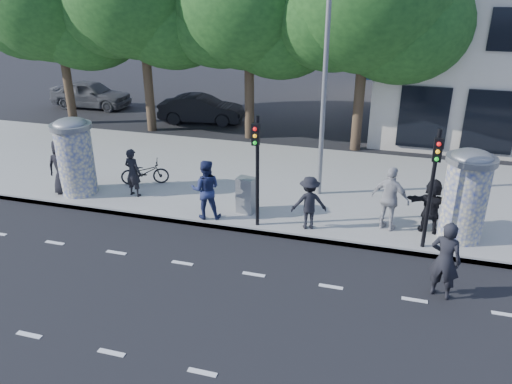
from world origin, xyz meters
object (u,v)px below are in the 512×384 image
(cabinet_right, at_px, (451,214))
(man_road, at_px, (445,260))
(traffic_pole_far, at_px, (433,178))
(ped_a, at_px, (62,167))
(ped_d, at_px, (309,203))
(traffic_pole_near, at_px, (257,161))
(ped_c, at_px, (206,189))
(bicycle, at_px, (145,172))
(ad_column_right, at_px, (466,193))
(ped_b, at_px, (133,172))
(car_left, at_px, (91,94))
(cabinet_left, at_px, (246,195))
(ped_e, at_px, (390,199))
(ped_f, at_px, (431,206))
(car_mid, at_px, (201,109))
(ad_column_left, at_px, (75,155))
(street_lamp, at_px, (326,57))

(cabinet_right, bearing_deg, man_road, -104.67)
(traffic_pole_far, distance_m, ped_a, 11.89)
(traffic_pole_far, relative_size, ped_d, 2.09)
(traffic_pole_near, height_order, cabinet_right, traffic_pole_near)
(ped_c, relative_size, ped_d, 1.16)
(bicycle, bearing_deg, ped_c, -144.84)
(ad_column_right, bearing_deg, ped_c, -173.94)
(bicycle, bearing_deg, cabinet_right, -117.27)
(ped_b, relative_size, car_left, 0.36)
(traffic_pole_far, bearing_deg, ped_b, 173.90)
(cabinet_left, bearing_deg, ped_a, -166.66)
(ped_c, bearing_deg, car_left, -60.97)
(ped_e, xyz_separation_m, cabinet_right, (1.77, 0.44, -0.45))
(ped_f, bearing_deg, car_left, -20.05)
(ped_d, bearing_deg, car_mid, -71.97)
(car_mid, bearing_deg, ped_d, -151.65)
(traffic_pole_near, bearing_deg, ped_e, 12.79)
(ped_a, relative_size, bicycle, 1.15)
(ad_column_left, height_order, ped_a, ad_column_left)
(ped_d, height_order, bicycle, ped_d)
(traffic_pole_far, height_order, ped_a, traffic_pole_far)
(cabinet_right, height_order, car_mid, car_mid)
(ad_column_left, distance_m, ped_d, 8.14)
(ped_c, distance_m, car_left, 16.62)
(ad_column_left, height_order, bicycle, ad_column_left)
(ped_a, xyz_separation_m, man_road, (12.19, -2.52, -0.14))
(car_left, distance_m, car_mid, 7.43)
(traffic_pole_far, distance_m, man_road, 2.40)
(ped_b, relative_size, bicycle, 0.98)
(ad_column_left, bearing_deg, cabinet_right, 2.80)
(ad_column_right, distance_m, car_left, 22.11)
(ped_e, height_order, cabinet_left, ped_e)
(ped_d, height_order, cabinet_left, ped_d)
(ad_column_right, xyz_separation_m, cabinet_right, (-0.23, 0.40, -0.85))
(ped_e, bearing_deg, traffic_pole_near, 33.80)
(ped_e, bearing_deg, ped_b, 20.00)
(ped_a, distance_m, ped_b, 2.44)
(traffic_pole_near, bearing_deg, ped_b, 167.74)
(ped_f, distance_m, car_mid, 14.62)
(traffic_pole_near, distance_m, cabinet_right, 5.92)
(ped_d, bearing_deg, ped_e, 175.81)
(cabinet_left, relative_size, car_mid, 0.27)
(ped_e, distance_m, car_mid, 13.89)
(traffic_pole_near, distance_m, ped_c, 2.02)
(ped_c, distance_m, car_mid, 11.43)
(traffic_pole_near, distance_m, ped_d, 2.00)
(street_lamp, height_order, ped_a, street_lamp)
(ped_b, height_order, ped_d, ped_b)
(street_lamp, distance_m, ped_a, 9.48)
(street_lamp, relative_size, ped_d, 4.91)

